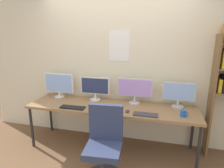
% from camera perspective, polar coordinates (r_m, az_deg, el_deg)
% --- Properties ---
extents(wall_back, '(5.08, 0.11, 2.60)m').
position_cam_1_polar(wall_back, '(3.36, 1.55, 5.03)').
color(wall_back, beige).
rests_on(wall_back, ground_plane).
extents(desk, '(2.68, 0.68, 0.74)m').
position_cam_1_polar(desk, '(3.13, -0.23, -7.25)').
color(desk, '#936D47').
rests_on(desk, ground_plane).
extents(office_chair, '(0.52, 0.52, 0.99)m').
position_cam_1_polar(office_chair, '(2.63, -2.28, -19.16)').
color(office_chair, '#2D2D33').
rests_on(office_chair, ground_plane).
extents(monitor_far_left, '(0.55, 0.18, 0.44)m').
position_cam_1_polar(monitor_far_left, '(3.60, -15.30, -0.08)').
color(monitor_far_left, silver).
rests_on(monitor_far_left, desk).
extents(monitor_center_left, '(0.51, 0.18, 0.40)m').
position_cam_1_polar(monitor_center_left, '(3.33, -5.00, -0.99)').
color(monitor_center_left, silver).
rests_on(monitor_center_left, desk).
extents(monitor_center_right, '(0.57, 0.18, 0.42)m').
position_cam_1_polar(monitor_center_right, '(3.17, 6.69, -1.54)').
color(monitor_center_right, silver).
rests_on(monitor_center_right, desk).
extents(monitor_far_right, '(0.49, 0.18, 0.40)m').
position_cam_1_polar(monitor_far_right, '(3.17, 18.97, -2.61)').
color(monitor_far_right, silver).
rests_on(monitor_far_right, desk).
extents(keyboard_left, '(0.39, 0.13, 0.02)m').
position_cam_1_polar(keyboard_left, '(3.09, -11.49, -6.74)').
color(keyboard_left, black).
rests_on(keyboard_left, desk).
extents(keyboard_right, '(0.34, 0.13, 0.02)m').
position_cam_1_polar(keyboard_right, '(2.82, 9.81, -8.83)').
color(keyboard_right, '#38383D').
rests_on(keyboard_right, desk).
extents(computer_mouse, '(0.06, 0.10, 0.03)m').
position_cam_1_polar(computer_mouse, '(2.89, 4.52, -7.89)').
color(computer_mouse, '#38383D').
rests_on(computer_mouse, desk).
extents(coffee_mug, '(0.11, 0.08, 0.09)m').
position_cam_1_polar(coffee_mug, '(2.90, 20.21, -8.10)').
color(coffee_mug, blue).
rests_on(coffee_mug, desk).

